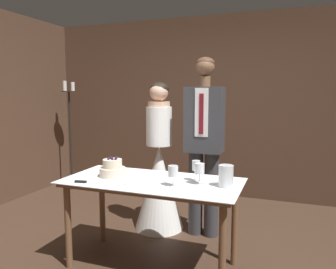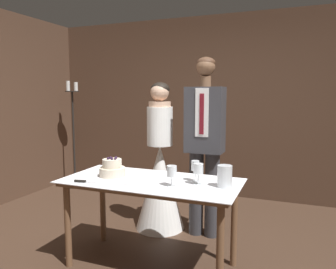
{
  "view_description": "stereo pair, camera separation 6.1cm",
  "coord_description": "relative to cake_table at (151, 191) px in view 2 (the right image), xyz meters",
  "views": [
    {
      "loc": [
        0.96,
        -2.4,
        1.49
      ],
      "look_at": [
        -0.12,
        0.48,
        1.11
      ],
      "focal_mm": 35.0,
      "sensor_mm": 36.0,
      "label": 1
    },
    {
      "loc": [
        1.02,
        -2.38,
        1.49
      ],
      "look_at": [
        -0.12,
        0.48,
        1.11
      ],
      "focal_mm": 35.0,
      "sensor_mm": 36.0,
      "label": 2
    }
  ],
  "objects": [
    {
      "name": "bride",
      "position": [
        -0.25,
        0.79,
        -0.08
      ],
      "size": [
        0.54,
        0.54,
        1.62
      ],
      "color": "white",
      "rests_on": "ground_plane"
    },
    {
      "name": "wine_glass_middle",
      "position": [
        0.36,
        0.11,
        0.21
      ],
      "size": [
        0.07,
        0.07,
        0.18
      ],
      "color": "silver",
      "rests_on": "cake_table"
    },
    {
      "name": "wine_glass_near",
      "position": [
        0.23,
        -0.1,
        0.21
      ],
      "size": [
        0.08,
        0.08,
        0.17
      ],
      "color": "silver",
      "rests_on": "cake_table"
    },
    {
      "name": "cake_table",
      "position": [
        0.0,
        0.0,
        0.0
      ],
      "size": [
        1.51,
        0.72,
        0.77
      ],
      "color": "brown",
      "rests_on": "ground_plane"
    },
    {
      "name": "wall_back",
      "position": [
        0.12,
        2.29,
        0.63
      ],
      "size": [
        5.58,
        0.12,
        2.61
      ],
      "primitive_type": "cube",
      "color": "#513828",
      "rests_on": "ground_plane"
    },
    {
      "name": "hurricane_candle",
      "position": [
        0.62,
        0.02,
        0.17
      ],
      "size": [
        0.12,
        0.12,
        0.17
      ],
      "color": "silver",
      "rests_on": "cake_table"
    },
    {
      "name": "tiered_cake",
      "position": [
        -0.38,
        0.0,
        0.16
      ],
      "size": [
        0.23,
        0.23,
        0.18
      ],
      "color": "beige",
      "rests_on": "cake_table"
    },
    {
      "name": "wine_glass_far",
      "position": [
        0.41,
        0.02,
        0.21
      ],
      "size": [
        0.08,
        0.08,
        0.17
      ],
      "color": "silver",
      "rests_on": "cake_table"
    },
    {
      "name": "cake_knife",
      "position": [
        -0.43,
        -0.26,
        0.1
      ],
      "size": [
        0.45,
        0.11,
        0.02
      ],
      "rotation": [
        0.0,
        0.0,
        0.2
      ],
      "color": "silver",
      "rests_on": "cake_table"
    },
    {
      "name": "candle_stand",
      "position": [
        -2.18,
        1.8,
        0.13
      ],
      "size": [
        0.28,
        0.28,
        1.7
      ],
      "color": "black",
      "rests_on": "ground_plane"
    },
    {
      "name": "groom",
      "position": [
        0.25,
        0.79,
        0.34
      ],
      "size": [
        0.38,
        0.25,
        1.86
      ],
      "color": "#38383D",
      "rests_on": "ground_plane"
    }
  ]
}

